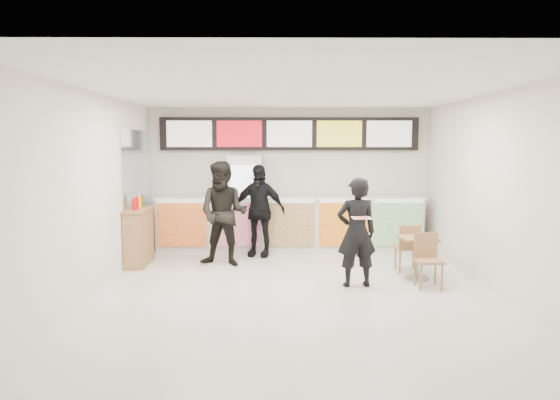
{
  "coord_description": "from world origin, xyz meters",
  "views": [
    {
      "loc": [
        -0.29,
        -7.3,
        2.21
      ],
      "look_at": [
        -0.22,
        1.2,
        1.27
      ],
      "focal_mm": 32.0,
      "sensor_mm": 36.0,
      "label": 1
    }
  ],
  "objects_px": {
    "drinks_fridge": "(245,203)",
    "customer_mid": "(258,210)",
    "service_counter": "(290,223)",
    "customer_main": "(356,232)",
    "customer_left": "(224,214)",
    "cafe_table": "(417,250)",
    "condiment_ledge": "(139,236)"
  },
  "relations": [
    {
      "from": "service_counter",
      "to": "cafe_table",
      "type": "xyz_separation_m",
      "value": [
        2.05,
        -2.32,
        -0.08
      ]
    },
    {
      "from": "service_counter",
      "to": "condiment_ledge",
      "type": "distance_m",
      "value": 3.11
    },
    {
      "from": "service_counter",
      "to": "drinks_fridge",
      "type": "bearing_deg",
      "value": 179.01
    },
    {
      "from": "drinks_fridge",
      "to": "cafe_table",
      "type": "bearing_deg",
      "value": -38.13
    },
    {
      "from": "customer_mid",
      "to": "cafe_table",
      "type": "distance_m",
      "value": 3.25
    },
    {
      "from": "service_counter",
      "to": "customer_left",
      "type": "bearing_deg",
      "value": -132.93
    },
    {
      "from": "service_counter",
      "to": "cafe_table",
      "type": "height_order",
      "value": "service_counter"
    },
    {
      "from": "service_counter",
      "to": "customer_main",
      "type": "distance_m",
      "value": 2.91
    },
    {
      "from": "customer_main",
      "to": "customer_mid",
      "type": "bearing_deg",
      "value": -60.67
    },
    {
      "from": "customer_mid",
      "to": "cafe_table",
      "type": "height_order",
      "value": "customer_mid"
    },
    {
      "from": "drinks_fridge",
      "to": "customer_left",
      "type": "bearing_deg",
      "value": -102.92
    },
    {
      "from": "customer_main",
      "to": "condiment_ledge",
      "type": "height_order",
      "value": "customer_main"
    },
    {
      "from": "drinks_fridge",
      "to": "customer_left",
      "type": "distance_m",
      "value": 1.39
    },
    {
      "from": "condiment_ledge",
      "to": "drinks_fridge",
      "type": "bearing_deg",
      "value": 35.09
    },
    {
      "from": "customer_main",
      "to": "cafe_table",
      "type": "relative_size",
      "value": 1.18
    },
    {
      "from": "service_counter",
      "to": "customer_main",
      "type": "relative_size",
      "value": 3.24
    },
    {
      "from": "drinks_fridge",
      "to": "customer_left",
      "type": "xyz_separation_m",
      "value": [
        -0.31,
        -1.36,
        -0.04
      ]
    },
    {
      "from": "customer_mid",
      "to": "customer_main",
      "type": "bearing_deg",
      "value": -39.5
    },
    {
      "from": "customer_main",
      "to": "customer_left",
      "type": "distance_m",
      "value": 2.62
    },
    {
      "from": "service_counter",
      "to": "customer_mid",
      "type": "xyz_separation_m",
      "value": [
        -0.64,
        -0.54,
        0.35
      ]
    },
    {
      "from": "customer_left",
      "to": "condiment_ledge",
      "type": "height_order",
      "value": "customer_left"
    },
    {
      "from": "condiment_ledge",
      "to": "service_counter",
      "type": "bearing_deg",
      "value": 24.89
    },
    {
      "from": "condiment_ledge",
      "to": "customer_main",
      "type": "bearing_deg",
      "value": -20.57
    },
    {
      "from": "customer_main",
      "to": "customer_left",
      "type": "relative_size",
      "value": 0.89
    },
    {
      "from": "customer_mid",
      "to": "condiment_ledge",
      "type": "bearing_deg",
      "value": -146.45
    },
    {
      "from": "customer_mid",
      "to": "customer_left",
      "type": "bearing_deg",
      "value": -113.2
    },
    {
      "from": "customer_mid",
      "to": "drinks_fridge",
      "type": "bearing_deg",
      "value": 132.34
    },
    {
      "from": "drinks_fridge",
      "to": "customer_mid",
      "type": "bearing_deg",
      "value": -61.87
    },
    {
      "from": "service_counter",
      "to": "drinks_fridge",
      "type": "relative_size",
      "value": 2.78
    },
    {
      "from": "service_counter",
      "to": "cafe_table",
      "type": "bearing_deg",
      "value": -48.62
    },
    {
      "from": "customer_mid",
      "to": "condiment_ledge",
      "type": "distance_m",
      "value": 2.35
    },
    {
      "from": "drinks_fridge",
      "to": "condiment_ledge",
      "type": "bearing_deg",
      "value": -144.91
    }
  ]
}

